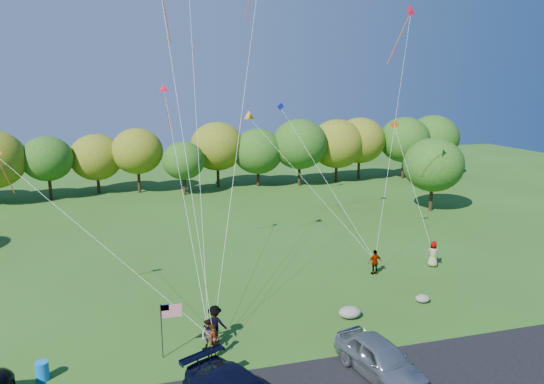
{
  "coord_description": "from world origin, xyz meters",
  "views": [
    {
      "loc": [
        -4.36,
        -20.05,
        12.5
      ],
      "look_at": [
        2.79,
        6.0,
        6.57
      ],
      "focal_mm": 32.0,
      "sensor_mm": 36.0,
      "label": 1
    }
  ],
  "objects_px": {
    "flyer_c": "(215,324)",
    "trash_barrel": "(42,371)",
    "flyer_e": "(433,254)",
    "flyer_a": "(214,341)",
    "flyer_b": "(209,336)",
    "flyer_d": "(375,262)",
    "minivan_silver": "(380,359)"
  },
  "relations": [
    {
      "from": "flyer_b",
      "to": "trash_barrel",
      "type": "distance_m",
      "value": 7.31
    },
    {
      "from": "flyer_b",
      "to": "trash_barrel",
      "type": "bearing_deg",
      "value": -133.84
    },
    {
      "from": "flyer_a",
      "to": "flyer_d",
      "type": "height_order",
      "value": "flyer_a"
    },
    {
      "from": "minivan_silver",
      "to": "flyer_c",
      "type": "distance_m",
      "value": 8.15
    },
    {
      "from": "minivan_silver",
      "to": "flyer_b",
      "type": "height_order",
      "value": "minivan_silver"
    },
    {
      "from": "trash_barrel",
      "to": "flyer_e",
      "type": "bearing_deg",
      "value": 17.03
    },
    {
      "from": "minivan_silver",
      "to": "flyer_e",
      "type": "height_order",
      "value": "flyer_e"
    },
    {
      "from": "flyer_b",
      "to": "flyer_c",
      "type": "xyz_separation_m",
      "value": [
        0.44,
        0.87,
        0.13
      ]
    },
    {
      "from": "minivan_silver",
      "to": "trash_barrel",
      "type": "height_order",
      "value": "minivan_silver"
    },
    {
      "from": "flyer_b",
      "to": "flyer_c",
      "type": "bearing_deg",
      "value": 106.11
    },
    {
      "from": "flyer_d",
      "to": "flyer_e",
      "type": "xyz_separation_m",
      "value": [
        4.61,
        0.21,
        0.07
      ]
    },
    {
      "from": "flyer_e",
      "to": "trash_barrel",
      "type": "distance_m",
      "value": 25.24
    },
    {
      "from": "flyer_b",
      "to": "minivan_silver",
      "type": "bearing_deg",
      "value": 12.79
    },
    {
      "from": "flyer_c",
      "to": "trash_barrel",
      "type": "height_order",
      "value": "flyer_c"
    },
    {
      "from": "flyer_e",
      "to": "flyer_d",
      "type": "bearing_deg",
      "value": 36.04
    },
    {
      "from": "flyer_c",
      "to": "trash_barrel",
      "type": "distance_m",
      "value": 7.85
    },
    {
      "from": "minivan_silver",
      "to": "flyer_e",
      "type": "relative_size",
      "value": 2.6
    },
    {
      "from": "flyer_a",
      "to": "flyer_d",
      "type": "bearing_deg",
      "value": -15.63
    },
    {
      "from": "flyer_e",
      "to": "minivan_silver",
      "type": "bearing_deg",
      "value": 81.59
    },
    {
      "from": "flyer_d",
      "to": "flyer_e",
      "type": "relative_size",
      "value": 0.92
    },
    {
      "from": "flyer_a",
      "to": "flyer_b",
      "type": "height_order",
      "value": "flyer_a"
    },
    {
      "from": "flyer_c",
      "to": "flyer_e",
      "type": "distance_m",
      "value": 17.51
    },
    {
      "from": "trash_barrel",
      "to": "minivan_silver",
      "type": "bearing_deg",
      "value": -14.55
    },
    {
      "from": "flyer_b",
      "to": "flyer_e",
      "type": "bearing_deg",
      "value": 65.82
    },
    {
      "from": "flyer_b",
      "to": "trash_barrel",
      "type": "relative_size",
      "value": 1.94
    },
    {
      "from": "minivan_silver",
      "to": "trash_barrel",
      "type": "distance_m",
      "value": 14.69
    },
    {
      "from": "flyer_b",
      "to": "trash_barrel",
      "type": "xyz_separation_m",
      "value": [
        -7.29,
        -0.38,
        -0.39
      ]
    },
    {
      "from": "flyer_e",
      "to": "trash_barrel",
      "type": "xyz_separation_m",
      "value": [
        -24.13,
        -7.39,
        -0.51
      ]
    },
    {
      "from": "trash_barrel",
      "to": "flyer_c",
      "type": "bearing_deg",
      "value": 9.13
    },
    {
      "from": "flyer_a",
      "to": "flyer_c",
      "type": "relative_size",
      "value": 0.91
    },
    {
      "from": "flyer_b",
      "to": "flyer_c",
      "type": "distance_m",
      "value": 0.98
    },
    {
      "from": "flyer_a",
      "to": "flyer_b",
      "type": "bearing_deg",
      "value": 55.99
    }
  ]
}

